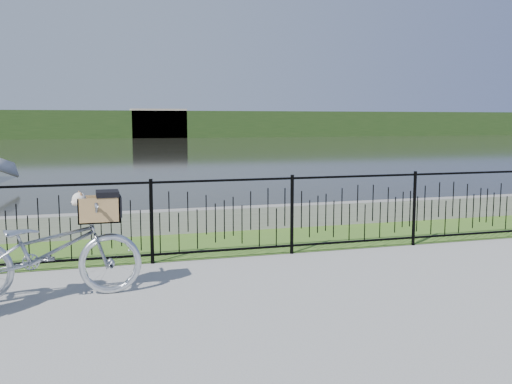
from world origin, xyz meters
name	(u,v)px	position (x,y,z in m)	size (l,w,h in m)	color
ground	(257,291)	(0.00, 0.00, 0.00)	(120.00, 120.00, 0.00)	gray
grass_strip	(210,243)	(0.00, 2.60, 0.00)	(60.00, 2.00, 0.01)	#446C21
water	(115,150)	(0.00, 33.00, 0.00)	(120.00, 120.00, 0.00)	black
quay_wall	(198,220)	(0.00, 3.60, 0.20)	(60.00, 0.30, 0.40)	gray
fence	(224,218)	(0.00, 1.60, 0.58)	(14.00, 0.06, 1.15)	black
far_treeline	(102,124)	(0.00, 60.00, 1.50)	(120.00, 6.00, 3.00)	#274119
far_building_right	(158,123)	(6.00, 58.50, 1.60)	(6.00, 3.00, 3.20)	#A49983
bicycle_rig	(47,250)	(-2.25, 0.40, 0.54)	(2.01, 0.70, 1.17)	silver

